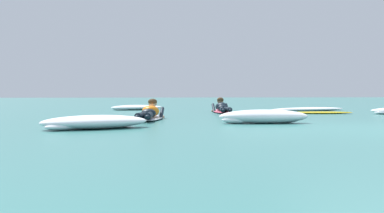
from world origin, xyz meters
The scene contains 8 objects.
ground_plane centered at (0.00, 10.00, 0.00)m, with size 120.00×120.00×0.00m, color #387A75.
surfer_near centered at (-3.37, 3.62, 0.14)m, with size 1.02×2.64×0.54m.
surfer_far centered at (-0.72, 7.30, 0.14)m, with size 0.80×2.59×0.54m.
drifting_surfboard centered at (2.02, 6.14, 0.03)m, with size 2.16×0.82×0.16m.
whitewater_front centered at (2.67, 8.29, 0.06)m, with size 3.13×1.29×0.13m.
whitewater_mid_left centered at (-3.23, 10.47, 0.09)m, with size 2.08×1.17×0.19m.
whitewater_mid_right centered at (-4.57, 0.98, 0.11)m, with size 2.07×1.39×0.24m.
whitewater_back centered at (-1.18, 1.90, 0.13)m, with size 1.91×0.84×0.28m.
Camera 1 is at (-4.41, -7.46, 0.61)m, focal length 44.51 mm.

